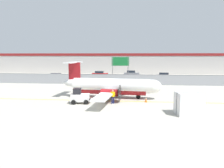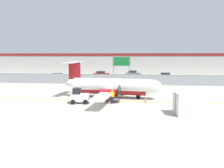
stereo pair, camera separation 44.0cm
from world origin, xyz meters
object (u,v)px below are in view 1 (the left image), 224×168
at_px(baggage_tug, 80,97).
at_px(traffic_cone_near_left, 146,100).
at_px(cargo_container, 189,104).
at_px(traffic_cone_near_right, 84,98).
at_px(parked_car_1, 100,74).
at_px(parked_car_0, 56,77).
at_px(commuter_airplane, 113,86).
at_px(ground_crew_worker, 113,96).
at_px(parked_car_3, 164,76).
at_px(parked_car_2, 131,73).
at_px(highway_sign, 120,64).

height_order(baggage_tug, traffic_cone_near_left, baggage_tug).
distance_m(cargo_container, traffic_cone_near_right, 13.13).
bearing_deg(parked_car_1, parked_car_0, -139.85).
bearing_deg(commuter_airplane, parked_car_1, 107.76).
bearing_deg(baggage_tug, parked_car_1, 88.13).
height_order(ground_crew_worker, parked_car_1, same).
relative_size(baggage_tug, parked_car_1, 0.57).
xyz_separation_m(traffic_cone_near_left, parked_car_3, (5.77, 26.62, 0.58)).
height_order(cargo_container, parked_car_2, cargo_container).
relative_size(parked_car_1, parked_car_3, 0.97).
relative_size(cargo_container, highway_sign, 0.48).
distance_m(baggage_tug, parked_car_3, 31.44).
height_order(cargo_container, parked_car_3, cargo_container).
bearing_deg(commuter_airplane, ground_crew_worker, -79.62).
relative_size(commuter_airplane, ground_crew_worker, 9.46).
distance_m(traffic_cone_near_right, parked_car_2, 33.43).
relative_size(traffic_cone_near_left, parked_car_3, 0.15).
relative_size(traffic_cone_near_left, highway_sign, 0.12).
bearing_deg(parked_car_2, parked_car_1, -160.43).
relative_size(ground_crew_worker, parked_car_2, 0.40).
height_order(parked_car_2, parked_car_3, same).
bearing_deg(traffic_cone_near_left, parked_car_2, 93.94).
height_order(parked_car_0, highway_sign, highway_sign).
relative_size(commuter_airplane, parked_car_3, 3.66).
xyz_separation_m(commuter_airplane, ground_crew_worker, (0.33, -3.57, -0.65)).
xyz_separation_m(baggage_tug, cargo_container, (11.91, -3.84, 0.24)).
bearing_deg(parked_car_2, commuter_airplane, -93.32).
xyz_separation_m(baggage_tug, ground_crew_worker, (3.99, 0.34, 0.10)).
distance_m(baggage_tug, traffic_cone_near_right, 1.93).
relative_size(parked_car_0, parked_car_3, 1.00).
bearing_deg(parked_car_1, parked_car_2, 17.39).
bearing_deg(cargo_container, parked_car_0, 123.37).
relative_size(commuter_airplane, parked_car_0, 3.67).
distance_m(cargo_container, parked_car_2, 39.11).
height_order(cargo_container, traffic_cone_near_right, cargo_container).
bearing_deg(highway_sign, commuter_airplane, -89.93).
xyz_separation_m(commuter_airplane, parked_car_3, (10.15, 24.33, -0.71)).
bearing_deg(baggage_tug, parked_car_2, 74.07).
bearing_deg(parked_car_0, ground_crew_worker, -63.82).
bearing_deg(parked_car_0, parked_car_3, 2.35).
distance_m(traffic_cone_near_left, parked_car_0, 29.69).
height_order(commuter_airplane, ground_crew_worker, commuter_airplane).
height_order(commuter_airplane, highway_sign, highway_sign).
relative_size(parked_car_0, parked_car_1, 1.03).
distance_m(traffic_cone_near_right, parked_car_1, 30.19).
bearing_deg(commuter_airplane, parked_car_2, 91.26).
bearing_deg(cargo_container, traffic_cone_near_left, 118.24).
xyz_separation_m(parked_car_0, parked_car_1, (9.06, 8.09, 0.00)).
xyz_separation_m(parked_car_1, parked_car_2, (8.36, 2.88, 0.00)).
relative_size(traffic_cone_near_left, parked_car_2, 0.15).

